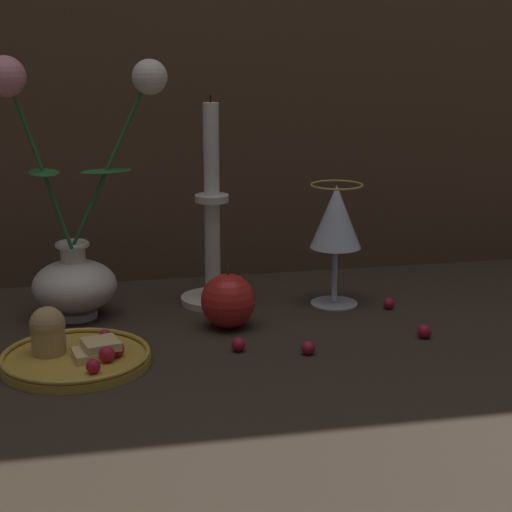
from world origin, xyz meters
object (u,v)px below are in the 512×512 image
vase (73,246)px  apple_beside_vase (228,301)px  wine_glass (336,221)px  candlestick (212,238)px  plate_with_pastries (72,352)px

vase → apple_beside_vase: 0.22m
wine_glass → candlestick: (-0.17, 0.04, -0.03)m
candlestick → vase: bearing=-171.4°
plate_with_pastries → apple_beside_vase: bearing=24.1°
vase → plate_with_pastries: bearing=-91.8°
candlestick → wine_glass: bearing=-13.3°
wine_glass → plate_with_pastries: bearing=-156.8°
wine_glass → candlestick: bearing=166.7°
candlestick → apple_beside_vase: 0.12m
plate_with_pastries → apple_beside_vase: size_ratio=2.08×
vase → plate_with_pastries: (-0.01, -0.17, -0.09)m
wine_glass → apple_beside_vase: 0.20m
vase → candlestick: bearing=8.6°
plate_with_pastries → apple_beside_vase: (0.20, 0.09, 0.02)m
vase → apple_beside_vase: (0.20, -0.08, -0.07)m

